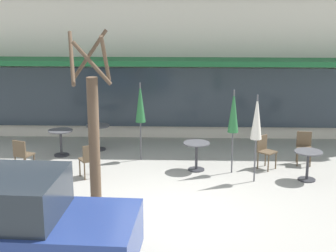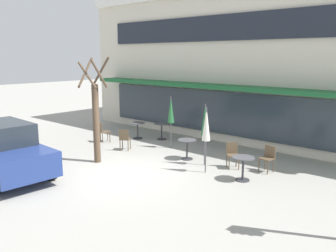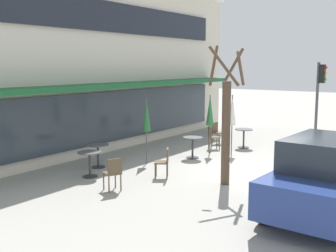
# 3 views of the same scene
# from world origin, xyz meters

# --- Properties ---
(ground_plane) EXTENTS (80.00, 80.00, 0.00)m
(ground_plane) POSITION_xyz_m (0.00, 0.00, 0.00)
(ground_plane) COLOR #9E9B93
(building_facade) EXTENTS (17.02, 9.10, 6.98)m
(building_facade) POSITION_xyz_m (0.00, 9.96, 3.49)
(building_facade) COLOR beige
(building_facade) RESTS_ON ground
(cafe_table_near_wall) EXTENTS (0.70, 0.70, 0.76)m
(cafe_table_near_wall) POSITION_xyz_m (-2.34, 4.56, 0.52)
(cafe_table_near_wall) COLOR #333338
(cafe_table_near_wall) RESTS_ON ground
(cafe_table_streetside) EXTENTS (0.70, 0.70, 0.76)m
(cafe_table_streetside) POSITION_xyz_m (0.57, 2.78, 0.52)
(cafe_table_streetside) COLOR #333338
(cafe_table_streetside) RESTS_ON ground
(cafe_table_by_tree) EXTENTS (0.70, 0.70, 0.76)m
(cafe_table_by_tree) POSITION_xyz_m (3.33, 2.09, 0.52)
(cafe_table_by_tree) COLOR #333338
(cafe_table_by_tree) RESTS_ON ground
(cafe_table_mid_patio) EXTENTS (0.70, 0.70, 0.76)m
(cafe_table_mid_patio) POSITION_xyz_m (-3.32, 3.95, 0.52)
(cafe_table_mid_patio) COLOR #333338
(cafe_table_mid_patio) RESTS_ON ground
(patio_umbrella_green_folded) EXTENTS (0.28, 0.28, 2.20)m
(patio_umbrella_green_folded) POSITION_xyz_m (1.50, 2.61, 1.63)
(patio_umbrella_green_folded) COLOR #4C4C51
(patio_umbrella_green_folded) RESTS_ON ground
(patio_umbrella_cream_folded) EXTENTS (0.28, 0.28, 2.20)m
(patio_umbrella_cream_folded) POSITION_xyz_m (2.00, 1.97, 1.63)
(patio_umbrella_cream_folded) COLOR #4C4C51
(patio_umbrella_cream_folded) RESTS_ON ground
(patio_umbrella_corner_open) EXTENTS (0.28, 0.28, 2.20)m
(patio_umbrella_corner_open) POSITION_xyz_m (-0.97, 3.64, 1.63)
(patio_umbrella_corner_open) COLOR #4C4C51
(patio_umbrella_corner_open) RESTS_ON ground
(cafe_chair_0) EXTENTS (0.52, 0.52, 0.89)m
(cafe_chair_0) POSITION_xyz_m (-3.96, 2.43, 0.53)
(cafe_chair_0) COLOR brown
(cafe_chair_0) RESTS_ON ground
(cafe_chair_1) EXTENTS (0.57, 0.57, 0.89)m
(cafe_chair_1) POSITION_xyz_m (2.40, 3.00, 0.53)
(cafe_chair_1) COLOR brown
(cafe_chair_1) RESTS_ON ground
(cafe_chair_2) EXTENTS (0.55, 0.55, 0.89)m
(cafe_chair_2) POSITION_xyz_m (-2.15, 2.09, 0.53)
(cafe_chair_2) COLOR brown
(cafe_chair_2) RESTS_ON ground
(cafe_chair_3) EXTENTS (0.45, 0.45, 0.89)m
(cafe_chair_3) POSITION_xyz_m (3.53, 3.42, 0.53)
(cafe_chair_3) COLOR brown
(cafe_chair_3) RESTS_ON ground
(parked_sedan) EXTENTS (4.28, 2.18, 1.76)m
(parked_sedan) POSITION_xyz_m (-2.64, -2.68, 0.88)
(parked_sedan) COLOR navy
(parked_sedan) RESTS_ON ground
(street_tree) EXTENTS (1.00, 1.03, 3.82)m
(street_tree) POSITION_xyz_m (-1.69, 0.33, 1.72)
(street_tree) COLOR brown
(street_tree) RESTS_ON ground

